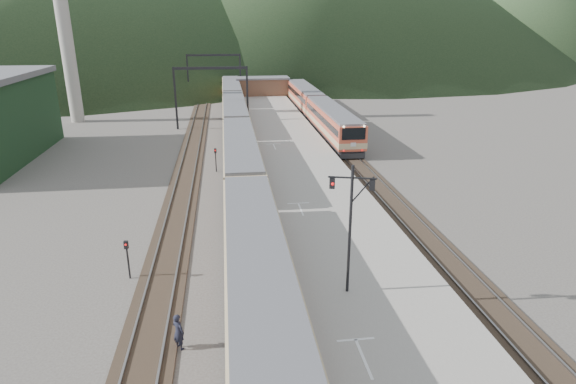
{
  "coord_description": "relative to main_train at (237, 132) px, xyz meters",
  "views": [
    {
      "loc": [
        -1.16,
        -9.06,
        13.5
      ],
      "look_at": [
        3.02,
        22.94,
        2.0
      ],
      "focal_mm": 30.0,
      "sensor_mm": 36.0,
      "label": 1
    }
  ],
  "objects": [
    {
      "name": "worker",
      "position": [
        -3.59,
        -33.74,
        -1.22
      ],
      "size": [
        0.73,
        0.72,
        1.7
      ],
      "primitive_type": "imported",
      "rotation": [
        0.0,
        0.0,
        2.38
      ],
      "color": "black",
      "rests_on": "ground"
    },
    {
      "name": "gantry_near",
      "position": [
        -2.85,
        12.33,
        3.51
      ],
      "size": [
        9.55,
        0.25,
        8.0
      ],
      "color": "black",
      "rests_on": "ground"
    },
    {
      "name": "gantry_far",
      "position": [
        -2.85,
        37.33,
        3.51
      ],
      "size": [
        9.55,
        0.25,
        8.0
      ],
      "color": "black",
      "rests_on": "ground"
    },
    {
      "name": "smokestack",
      "position": [
        -22.0,
        19.33,
        12.93
      ],
      "size": [
        1.8,
        1.8,
        30.0
      ],
      "primitive_type": "cylinder",
      "color": "#9E998E",
      "rests_on": "ground"
    },
    {
      "name": "platform",
      "position": [
        5.6,
        -4.67,
        -1.57
      ],
      "size": [
        8.0,
        100.0,
        1.0
      ],
      "primitive_type": "cube",
      "color": "gray",
      "rests_on": "ground"
    },
    {
      "name": "station_shed",
      "position": [
        5.6,
        35.33,
        0.5
      ],
      "size": [
        9.4,
        4.4,
        3.1
      ],
      "color": "brown",
      "rests_on": "platform"
    },
    {
      "name": "signal_mast",
      "position": [
        4.39,
        -31.68,
        2.88
      ],
      "size": [
        2.14,
        0.72,
        6.44
      ],
      "color": "black",
      "rests_on": "platform"
    },
    {
      "name": "track_far",
      "position": [
        -5.0,
        -2.67,
        -2.0
      ],
      "size": [
        2.6,
        200.0,
        0.23
      ],
      "color": "black",
      "rests_on": "ground"
    },
    {
      "name": "second_train",
      "position": [
        11.5,
        14.38,
        -0.04
      ],
      "size": [
        2.95,
        40.11,
        3.6
      ],
      "color": "#C34E35",
      "rests_on": "track_second"
    },
    {
      "name": "short_signal_c",
      "position": [
        -6.82,
        -27.21,
        -0.61
      ],
      "size": [
        0.24,
        0.19,
        2.27
      ],
      "color": "black",
      "rests_on": "ground"
    },
    {
      "name": "track_second",
      "position": [
        11.5,
        -2.67,
        -2.0
      ],
      "size": [
        2.6,
        200.0,
        0.23
      ],
      "color": "black",
      "rests_on": "ground"
    },
    {
      "name": "main_train",
      "position": [
        0.0,
        0.0,
        0.0
      ],
      "size": [
        3.02,
        82.67,
        3.68
      ],
      "color": "tan",
      "rests_on": "track_main"
    },
    {
      "name": "short_signal_b",
      "position": [
        -2.26,
        -7.58,
        -0.61
      ],
      "size": [
        0.22,
        0.16,
        2.27
      ],
      "color": "black",
      "rests_on": "ground"
    },
    {
      "name": "track_main",
      "position": [
        0.0,
        -2.67,
        -2.0
      ],
      "size": [
        2.6,
        200.0,
        0.23
      ],
      "color": "black",
      "rests_on": "ground"
    }
  ]
}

